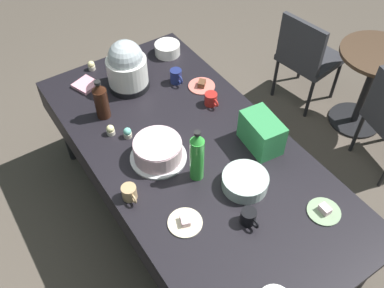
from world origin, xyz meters
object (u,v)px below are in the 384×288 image
at_px(potluck_table, 192,157).
at_px(cupcake_rose, 110,130).
at_px(slow_cooker, 127,67).
at_px(dessert_plate_sage, 324,211).
at_px(soda_bottle_cola, 101,100).
at_px(soda_bottle_lime_soda, 197,156).
at_px(cupcake_cocoa, 128,133).
at_px(coffee_mug_black, 249,217).
at_px(ceramic_snack_bowl, 167,49).
at_px(glass_salad_bowl, 245,181).
at_px(dessert_plate_coral, 202,85).
at_px(cupcake_vanilla, 91,66).
at_px(round_cafe_table, 371,76).
at_px(coffee_mug_navy, 176,76).
at_px(dessert_plate_cream, 185,222).
at_px(frosted_layer_cake, 158,150).
at_px(coffee_mug_red, 211,99).
at_px(coffee_mug_tan, 130,193).
at_px(maroon_chair_left, 307,55).
at_px(soda_carton, 261,133).

distance_m(potluck_table, cupcake_rose, 0.51).
height_order(slow_cooker, dessert_plate_sage, slow_cooker).
bearing_deg(soda_bottle_cola, slow_cooker, 122.00).
bearing_deg(dessert_plate_sage, soda_bottle_lime_soda, -143.75).
xyz_separation_m(dessert_plate_sage, soda_bottle_cola, (-1.28, -0.63, 0.12)).
xyz_separation_m(cupcake_cocoa, coffee_mug_black, (0.86, 0.23, 0.01)).
xyz_separation_m(slow_cooker, ceramic_snack_bowl, (-0.17, 0.41, -0.12)).
relative_size(glass_salad_bowl, dessert_plate_sage, 1.44).
distance_m(dessert_plate_coral, cupcake_vanilla, 0.79).
xyz_separation_m(dessert_plate_sage, cupcake_vanilla, (-1.76, -0.49, 0.02)).
height_order(glass_salad_bowl, cupcake_rose, glass_salad_bowl).
bearing_deg(round_cafe_table, glass_salad_bowl, -75.51).
height_order(potluck_table, dessert_plate_sage, dessert_plate_sage).
bearing_deg(cupcake_rose, soda_bottle_cola, 168.30).
relative_size(coffee_mug_navy, round_cafe_table, 0.17).
height_order(dessert_plate_cream, soda_bottle_lime_soda, soda_bottle_lime_soda).
bearing_deg(frosted_layer_cake, coffee_mug_navy, 139.04).
distance_m(dessert_plate_cream, round_cafe_table, 2.10).
xyz_separation_m(frosted_layer_cake, cupcake_rose, (-0.32, -0.14, -0.03)).
xyz_separation_m(dessert_plate_coral, coffee_mug_red, (0.18, -0.05, 0.03)).
height_order(dessert_plate_sage, coffee_mug_navy, coffee_mug_navy).
bearing_deg(dessert_plate_sage, cupcake_cocoa, -150.46).
bearing_deg(coffee_mug_tan, glass_salad_bowl, 63.39).
xyz_separation_m(frosted_layer_cake, coffee_mug_black, (0.62, 0.16, -0.02)).
xyz_separation_m(coffee_mug_black, maroon_chair_left, (-1.10, 1.55, -0.30)).
bearing_deg(soda_carton, frosted_layer_cake, -107.57).
bearing_deg(slow_cooker, dessert_plate_sage, 13.90).
xyz_separation_m(soda_carton, maroon_chair_left, (-0.73, 1.16, -0.36)).
relative_size(slow_cooker, cupcake_vanilla, 5.16).
height_order(cupcake_cocoa, coffee_mug_black, coffee_mug_black).
relative_size(potluck_table, maroon_chair_left, 2.59).
distance_m(dessert_plate_coral, coffee_mug_tan, 0.99).
distance_m(coffee_mug_black, round_cafe_table, 1.90).
bearing_deg(potluck_table, cupcake_vanilla, -170.83).
relative_size(frosted_layer_cake, coffee_mug_red, 2.71).
bearing_deg(coffee_mug_black, potluck_table, 176.50).
relative_size(dessert_plate_sage, coffee_mug_red, 1.45).
xyz_separation_m(dessert_plate_sage, soda_bottle_lime_soda, (-0.56, -0.41, 0.15)).
height_order(cupcake_cocoa, coffee_mug_tan, coffee_mug_tan).
bearing_deg(cupcake_vanilla, coffee_mug_black, 4.72).
relative_size(potluck_table, cupcake_rose, 32.59).
bearing_deg(cupcake_rose, glass_salad_bowl, 29.45).
xyz_separation_m(slow_cooker, coffee_mug_navy, (0.14, 0.29, -0.11)).
distance_m(cupcake_rose, coffee_mug_black, 0.99).
distance_m(dessert_plate_cream, cupcake_vanilla, 1.42).
relative_size(ceramic_snack_bowl, dessert_plate_cream, 1.03).
xyz_separation_m(potluck_table, glass_salad_bowl, (0.38, 0.09, 0.10)).
xyz_separation_m(frosted_layer_cake, soda_bottle_lime_soda, (0.23, 0.11, 0.10)).
relative_size(cupcake_rose, soda_carton, 0.26).
relative_size(slow_cooker, maroon_chair_left, 0.41).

